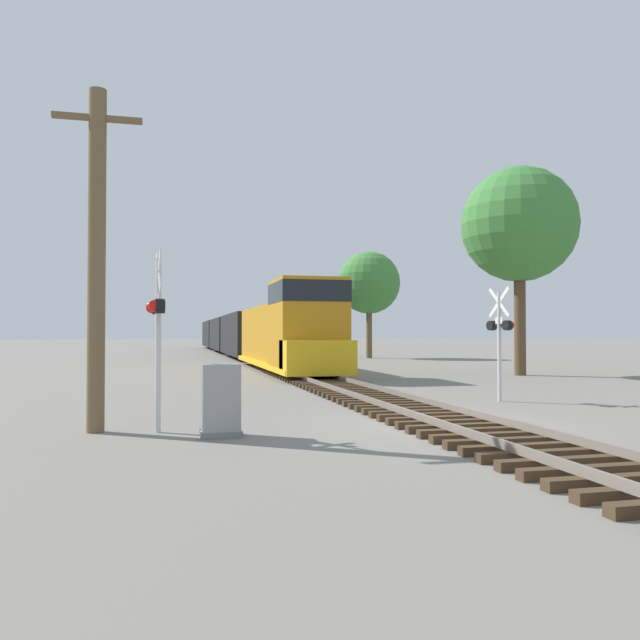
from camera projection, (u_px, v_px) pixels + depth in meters
name	position (u px, v px, depth m)	size (l,w,h in m)	color
ground_plane	(446.00, 425.00, 13.88)	(400.00, 400.00, 0.00)	slate
rail_track_bed	(446.00, 419.00, 13.88)	(2.60, 160.00, 0.31)	#42301E
freight_train	(238.00, 335.00, 56.02)	(3.00, 65.52, 4.44)	#B77A14
crossing_signal_near	(157.00, 319.00, 12.91)	(0.41, 1.01, 3.79)	silver
crossing_signal_far	(500.00, 332.00, 18.73)	(0.47, 1.02, 3.44)	silver
relay_cabinet	(221.00, 401.00, 12.35)	(0.81, 0.61, 1.43)	slate
utility_pole	(97.00, 256.00, 12.95)	(1.80, 0.36, 7.15)	brown
tree_far_right	(519.00, 225.00, 30.38)	(5.60, 5.60, 10.16)	brown
tree_mid_background	(369.00, 283.00, 51.05)	(5.10, 5.10, 8.74)	brown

